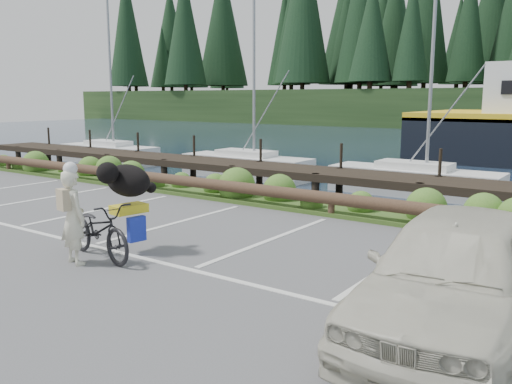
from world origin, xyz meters
TOP-DOWN VIEW (x-y plane):
  - ground at (0.00, 0.00)m, footprint 72.00×72.00m
  - vegetation_strip at (0.00, 5.30)m, footprint 34.00×1.60m
  - log_rail at (0.00, 4.60)m, footprint 32.00×0.30m
  - bicycle at (-1.80, -0.82)m, footprint 2.06×1.01m
  - cyclist at (-1.87, -1.28)m, footprint 0.65×0.49m
  - dog at (-1.69, -0.20)m, footprint 0.68×1.11m
  - parked_car at (4.27, -0.41)m, footprint 2.03×4.60m

SIDE VIEW (x-z plane):
  - ground at x=0.00m, z-range 0.00..0.00m
  - log_rail at x=0.00m, z-range -0.30..0.30m
  - vegetation_strip at x=0.00m, z-range 0.00..0.10m
  - bicycle at x=-1.80m, z-range 0.00..1.04m
  - parked_car at x=4.27m, z-range 0.00..1.54m
  - cyclist at x=-1.87m, z-range 0.00..1.63m
  - dog at x=-1.69m, z-range 1.04..1.63m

